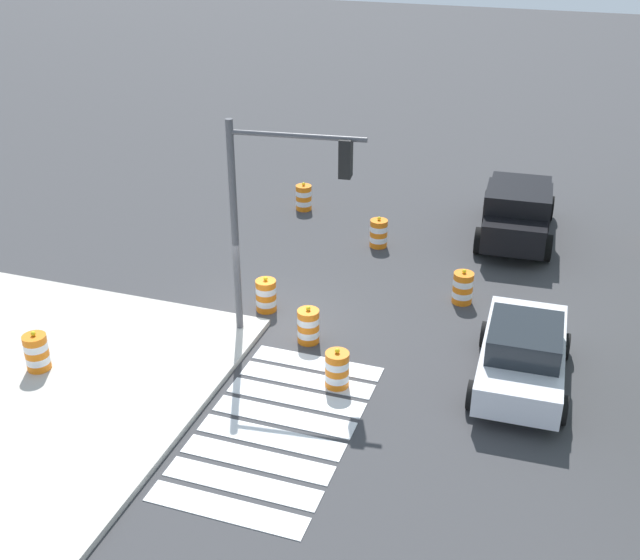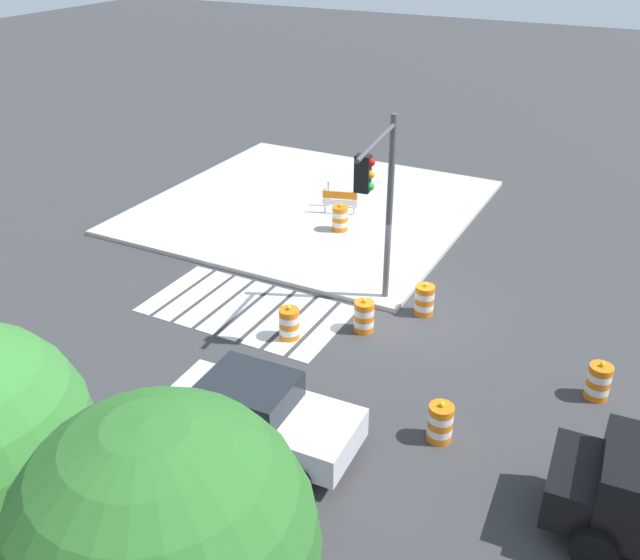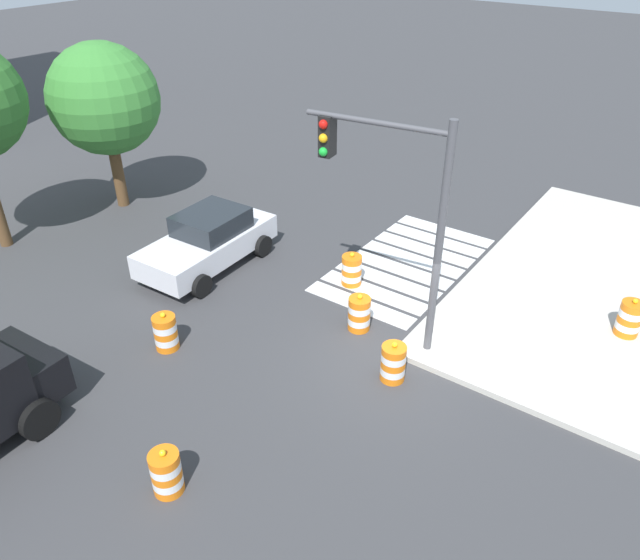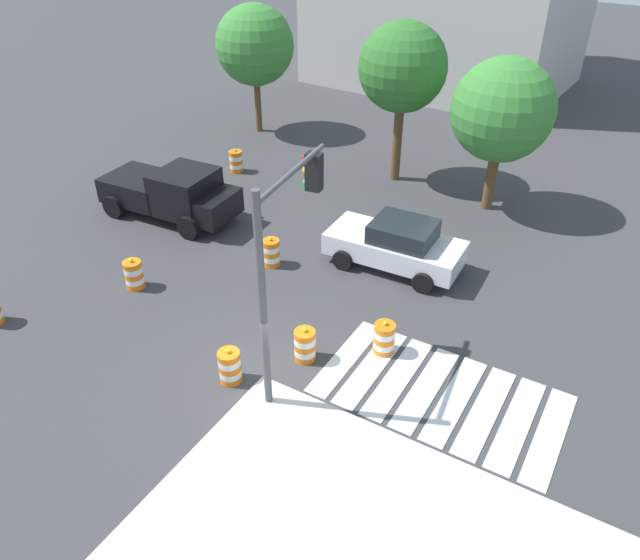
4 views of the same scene
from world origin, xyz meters
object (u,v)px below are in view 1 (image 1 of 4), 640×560
at_px(traffic_barrel_lane_center, 337,369).
at_px(pickup_truck, 517,212).
at_px(traffic_barrel_on_sidewalk, 37,352).
at_px(sports_car, 523,353).
at_px(traffic_barrel_opposite_curb, 308,326).
at_px(traffic_barrel_crosswalk_end, 379,233).
at_px(traffic_barrel_near_corner, 304,197).
at_px(traffic_light_pole, 279,194).
at_px(traffic_barrel_median_far, 266,295).
at_px(traffic_barrel_far_curb, 463,288).

bearing_deg(traffic_barrel_lane_center, pickup_truck, 163.30).
bearing_deg(traffic_barrel_on_sidewalk, sports_car, 107.00).
xyz_separation_m(pickup_truck, traffic_barrel_opposite_curb, (8.17, -4.24, -0.52)).
bearing_deg(traffic_barrel_opposite_curb, traffic_barrel_on_sidewalk, -58.17).
height_order(traffic_barrel_crosswalk_end, traffic_barrel_on_sidewalk, traffic_barrel_on_sidewalk).
bearing_deg(traffic_barrel_opposite_curb, traffic_barrel_lane_center, 38.17).
height_order(traffic_barrel_near_corner, traffic_barrel_opposite_curb, same).
xyz_separation_m(traffic_barrel_near_corner, traffic_light_pole, (8.36, 2.46, 3.46)).
xyz_separation_m(traffic_barrel_near_corner, traffic_barrel_lane_center, (10.03, 4.46, 0.00)).
bearing_deg(traffic_barrel_crosswalk_end, traffic_barrel_opposite_curb, -1.51).
relative_size(pickup_truck, traffic_light_pole, 0.95).
bearing_deg(pickup_truck, traffic_barrel_median_far, -39.98).
bearing_deg(traffic_light_pole, traffic_barrel_far_curb, 129.27).
relative_size(sports_car, pickup_truck, 0.83).
bearing_deg(traffic_barrel_median_far, pickup_truck, 140.02).
height_order(pickup_truck, traffic_barrel_on_sidewalk, pickup_truck).
bearing_deg(traffic_barrel_opposite_curb, pickup_truck, 152.60).
bearing_deg(traffic_barrel_near_corner, pickup_truck, 88.32).
distance_m(traffic_barrel_median_far, traffic_barrel_on_sidewalk, 6.06).
height_order(traffic_barrel_near_corner, traffic_barrel_on_sidewalk, traffic_barrel_on_sidewalk).
bearing_deg(traffic_barrel_opposite_curb, traffic_barrel_near_corner, -159.29).
distance_m(pickup_truck, traffic_barrel_opposite_curb, 9.22).
bearing_deg(traffic_barrel_lane_center, traffic_barrel_near_corner, -156.02).
height_order(traffic_barrel_median_far, traffic_barrel_lane_center, same).
xyz_separation_m(traffic_barrel_near_corner, traffic_barrel_opposite_curb, (8.39, 3.17, 0.00)).
xyz_separation_m(traffic_barrel_crosswalk_end, traffic_barrel_on_sidewalk, (9.66, -5.72, 0.15)).
relative_size(traffic_barrel_opposite_curb, traffic_light_pole, 0.19).
height_order(traffic_barrel_lane_center, traffic_light_pole, traffic_light_pole).
bearing_deg(traffic_barrel_near_corner, traffic_barrel_far_curb, 52.26).
distance_m(traffic_barrel_near_corner, traffic_light_pole, 9.38).
xyz_separation_m(pickup_truck, traffic_barrel_median_far, (7.00, -5.87, -0.52)).
height_order(traffic_barrel_lane_center, traffic_barrel_on_sidewalk, traffic_barrel_on_sidewalk).
height_order(traffic_barrel_near_corner, traffic_barrel_far_curb, same).
bearing_deg(traffic_barrel_far_curb, traffic_barrel_on_sidewalk, -52.64).
xyz_separation_m(sports_car, traffic_barrel_on_sidewalk, (3.32, -10.85, -0.21)).
xyz_separation_m(traffic_barrel_median_far, traffic_barrel_far_curb, (-2.18, 4.98, 0.00)).
xyz_separation_m(traffic_barrel_near_corner, traffic_barrel_crosswalk_end, (2.18, 3.34, 0.00)).
height_order(traffic_barrel_median_far, traffic_barrel_opposite_curb, same).
bearing_deg(traffic_barrel_crosswalk_end, traffic_barrel_lane_center, 8.16).
bearing_deg(traffic_light_pole, traffic_barrel_near_corner, -163.64).
xyz_separation_m(traffic_barrel_near_corner, traffic_barrel_on_sidewalk, (11.84, -2.39, 0.15)).
xyz_separation_m(traffic_barrel_opposite_curb, traffic_barrel_on_sidewalk, (3.45, -5.56, 0.15)).
height_order(sports_car, traffic_barrel_near_corner, sports_car).
bearing_deg(sports_car, traffic_barrel_crosswalk_end, -141.05).
relative_size(pickup_truck, traffic_barrel_crosswalk_end, 5.15).
relative_size(traffic_barrel_median_far, traffic_barrel_lane_center, 1.00).
bearing_deg(traffic_barrel_opposite_curb, traffic_barrel_median_far, -125.56).
distance_m(traffic_barrel_median_far, traffic_light_pole, 3.76).
xyz_separation_m(traffic_barrel_crosswalk_end, traffic_barrel_far_curb, (2.87, 3.18, 0.00)).
distance_m(traffic_barrel_far_curb, traffic_light_pole, 6.28).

